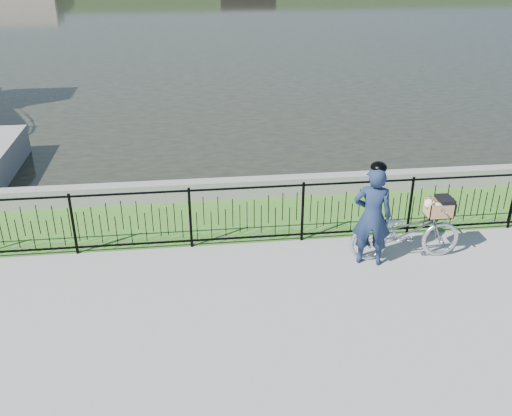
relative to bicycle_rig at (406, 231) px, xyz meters
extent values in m
plane|color=gray|center=(-2.63, -0.80, -0.52)|extent=(120.00, 120.00, 0.00)
cube|color=#396C22|center=(-2.63, 1.80, -0.51)|extent=(60.00, 2.00, 0.01)
plane|color=black|center=(-2.63, 32.20, -0.52)|extent=(120.00, 120.00, 0.00)
cube|color=gray|center=(-2.63, 2.80, -0.32)|extent=(60.00, 0.30, 0.40)
imported|color=silver|center=(-0.01, 0.00, -0.01)|extent=(1.92, 0.67, 1.01)
cube|color=black|center=(0.52, 0.00, 0.26)|extent=(0.38, 0.18, 0.02)
cube|color=#9F774A|center=(0.52, 0.00, 0.27)|extent=(0.43, 0.32, 0.01)
cube|color=#9F774A|center=(0.52, 0.15, 0.40)|extent=(0.43, 0.01, 0.27)
cube|color=#9F774A|center=(0.52, -0.15, 0.40)|extent=(0.43, 0.01, 0.27)
cube|color=#9F774A|center=(0.73, 0.00, 0.40)|extent=(0.01, 0.32, 0.27)
cube|color=#9F774A|center=(0.32, 0.00, 0.40)|extent=(0.01, 0.32, 0.27)
cube|color=black|center=(0.62, 0.00, 0.56)|extent=(0.23, 0.34, 0.06)
cube|color=black|center=(0.75, 0.00, 0.43)|extent=(0.02, 0.34, 0.21)
ellipsoid|color=silver|center=(0.50, 0.00, 0.39)|extent=(0.31, 0.22, 0.20)
sphere|color=silver|center=(0.33, -0.02, 0.51)|extent=(0.15, 0.15, 0.15)
sphere|color=silver|center=(0.28, -0.04, 0.48)|extent=(0.07, 0.07, 0.07)
sphere|color=black|center=(0.26, -0.05, 0.48)|extent=(0.02, 0.02, 0.02)
cone|color=#965F3E|center=(0.33, 0.04, 0.57)|extent=(0.06, 0.08, 0.08)
cone|color=#965F3E|center=(0.35, -0.06, 0.57)|extent=(0.06, 0.08, 0.08)
imported|color=#172440|center=(-0.65, -0.08, 0.36)|extent=(0.73, 0.58, 1.75)
ellipsoid|color=black|center=(-0.65, -0.08, 1.22)|extent=(0.26, 0.29, 0.18)
camera|label=1|loc=(-3.54, -8.14, 4.62)|focal=40.00mm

